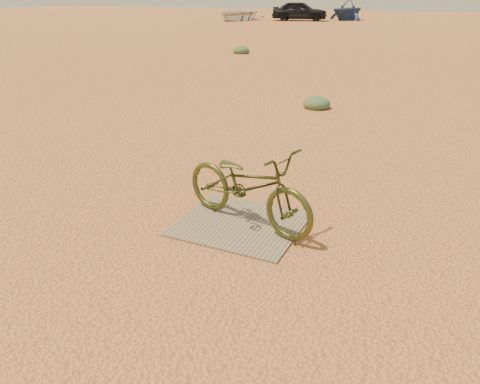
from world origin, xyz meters
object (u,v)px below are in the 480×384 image
at_px(bicycle, 248,185).
at_px(boat_near_left, 237,14).
at_px(plywood_board, 240,224).
at_px(boat_far_left, 348,8).
at_px(car, 300,11).

height_order(bicycle, boat_near_left, boat_near_left).
height_order(plywood_board, boat_near_left, boat_near_left).
bearing_deg(boat_near_left, bicycle, -62.99).
height_order(plywood_board, boat_far_left, boat_far_left).
xyz_separation_m(plywood_board, bicycle, (0.07, 0.05, 0.47)).
xyz_separation_m(bicycle, car, (-11.66, 36.83, 0.31)).
bearing_deg(boat_near_left, car, 19.48).
xyz_separation_m(plywood_board, boat_far_left, (-8.02, 39.22, 0.97)).
distance_m(car, boat_near_left, 5.49).
height_order(plywood_board, car, car).
bearing_deg(boat_far_left, plywood_board, -53.33).
height_order(plywood_board, bicycle, bicycle).
relative_size(plywood_board, bicycle, 0.78).
distance_m(plywood_board, boat_near_left, 38.98).
xyz_separation_m(car, boat_far_left, (3.56, 2.34, 0.19)).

